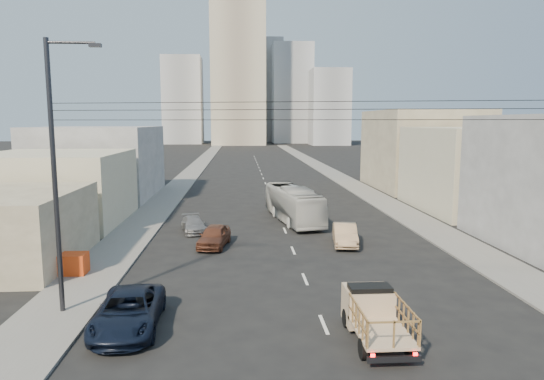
{
  "coord_description": "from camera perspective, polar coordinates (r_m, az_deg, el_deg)",
  "views": [
    {
      "loc": [
        -3.46,
        -17.36,
        8.51
      ],
      "look_at": [
        -1.14,
        18.27,
        3.5
      ],
      "focal_mm": 32.0,
      "sensor_mm": 36.0,
      "label": 1
    }
  ],
  "objects": [
    {
      "name": "midrise_east",
      "position": [
        185.49,
        6.76,
        9.62
      ],
      "size": [
        14.0,
        14.0,
        28.0
      ],
      "primitive_type": "cube",
      "color": "#999CA1",
      "rests_on": "ground"
    },
    {
      "name": "lane_dashes",
      "position": [
        70.96,
        -0.91,
        1.1
      ],
      "size": [
        0.15,
        104.0,
        0.01
      ],
      "color": "silver",
      "rests_on": "ground"
    },
    {
      "name": "sedan_brown",
      "position": [
        33.72,
        -6.82,
        -5.39
      ],
      "size": [
        2.48,
        4.59,
        1.48
      ],
      "primitive_type": "imported",
      "rotation": [
        0.0,
        0.0,
        -0.18
      ],
      "color": "brown",
      "rests_on": "ground"
    },
    {
      "name": "streetlamp_left",
      "position": [
        22.88,
        -24.01,
        2.1
      ],
      "size": [
        2.36,
        0.25,
        12.0
      ],
      "color": "#2D2D33",
      "rests_on": "ground"
    },
    {
      "name": "high_rise_tower",
      "position": [
        188.59,
        -4.0,
        14.51
      ],
      "size": [
        20.0,
        20.0,
        60.0
      ],
      "primitive_type": "cube",
      "color": "tan",
      "rests_on": "ground"
    },
    {
      "name": "city_bus",
      "position": [
        41.88,
        2.51,
        -1.66
      ],
      "size": [
        4.32,
        11.02,
        3.0
      ],
      "primitive_type": "imported",
      "rotation": [
        0.0,
        0.0,
        0.17
      ],
      "color": "#BBBBB7",
      "rests_on": "ground"
    },
    {
      "name": "midrise_nw",
      "position": [
        198.82,
        -10.41,
        10.3
      ],
      "size": [
        15.0,
        15.0,
        34.0
      ],
      "primitive_type": "cube",
      "color": "#999CA1",
      "rests_on": "ground"
    },
    {
      "name": "midrise_ne",
      "position": [
        203.82,
        2.36,
        11.21
      ],
      "size": [
        16.0,
        16.0,
        40.0
      ],
      "primitive_type": "cube",
      "color": "#999CA1",
      "rests_on": "ground"
    },
    {
      "name": "midrise_back",
      "position": [
        217.98,
        -1.27,
        11.53
      ],
      "size": [
        18.0,
        18.0,
        44.0
      ],
      "primitive_type": "cube",
      "color": "gray",
      "rests_on": "ground"
    },
    {
      "name": "overhead_wires",
      "position": [
        19.18,
        6.76,
        9.3
      ],
      "size": [
        23.01,
        5.02,
        0.72
      ],
      "color": "black",
      "rests_on": "ground"
    },
    {
      "name": "sidewalk_left",
      "position": [
        88.16,
        -9.12,
        2.38
      ],
      "size": [
        3.5,
        180.0,
        0.12
      ],
      "primitive_type": "cube",
      "color": "slate",
      "rests_on": "ground"
    },
    {
      "name": "flatbed_pickup",
      "position": [
        20.04,
        12.04,
        -13.9
      ],
      "size": [
        1.95,
        4.41,
        1.9
      ],
      "color": "tan",
      "rests_on": "ground"
    },
    {
      "name": "sedan_tan",
      "position": [
        34.31,
        8.58,
        -5.21
      ],
      "size": [
        2.16,
        4.61,
        1.46
      ],
      "primitive_type": "imported",
      "rotation": [
        0.0,
        0.0,
        -0.14
      ],
      "color": "tan",
      "rests_on": "ground"
    },
    {
      "name": "bldg_left_mid",
      "position": [
        44.52,
        -24.12,
        0.18
      ],
      "size": [
        11.0,
        12.0,
        6.0
      ],
      "primitive_type": "cube",
      "color": "#C1B99B",
      "rests_on": "ground"
    },
    {
      "name": "ground",
      "position": [
        19.64,
        7.14,
        -17.75
      ],
      "size": [
        420.0,
        420.0,
        0.0
      ],
      "primitive_type": "plane",
      "color": "black",
      "rests_on": "ground"
    },
    {
      "name": "sidewalk_right",
      "position": [
        89.08,
        6.12,
        2.49
      ],
      "size": [
        3.5,
        180.0,
        0.12
      ],
      "primitive_type": "cube",
      "color": "slate",
      "rests_on": "ground"
    },
    {
      "name": "bldg_left_far",
      "position": [
        58.77,
        -19.59,
        3.12
      ],
      "size": [
        12.0,
        16.0,
        8.0
      ],
      "primitive_type": "cube",
      "color": "gray",
      "rests_on": "ground"
    },
    {
      "name": "bldg_right_far",
      "position": [
        65.79,
        17.22,
        4.57
      ],
      "size": [
        12.0,
        16.0,
        10.0
      ],
      "primitive_type": "cube",
      "color": "gray",
      "rests_on": "ground"
    },
    {
      "name": "bldg_right_mid",
      "position": [
        51.04,
        23.04,
        2.28
      ],
      "size": [
        11.0,
        14.0,
        8.0
      ],
      "primitive_type": "cube",
      "color": "#C1B99B",
      "rests_on": "ground"
    },
    {
      "name": "crate_stack",
      "position": [
        29.52,
        -22.66,
        -8.0
      ],
      "size": [
        1.8,
        1.2,
        1.14
      ],
      "color": "#DB4114",
      "rests_on": "sidewalk_left"
    },
    {
      "name": "sedan_grey",
      "position": [
        38.4,
        -9.21,
        -4.02
      ],
      "size": [
        2.5,
        4.32,
        1.18
      ],
      "primitive_type": "imported",
      "rotation": [
        0.0,
        0.0,
        0.22
      ],
      "color": "slate",
      "rests_on": "ground"
    },
    {
      "name": "navy_pickup",
      "position": [
        21.46,
        -16.54,
        -13.51
      ],
      "size": [
        2.72,
        5.56,
        1.52
      ],
      "primitive_type": "imported",
      "rotation": [
        0.0,
        0.0,
        0.04
      ],
      "color": "black",
      "rests_on": "ground"
    }
  ]
}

